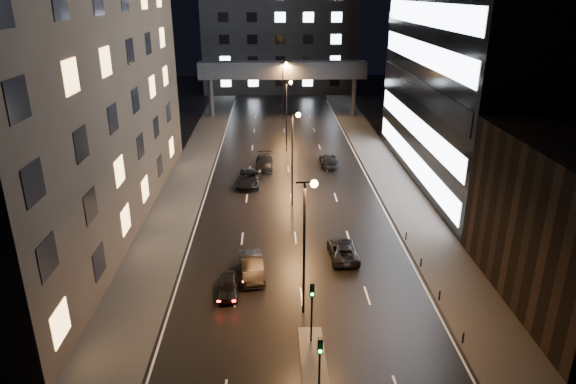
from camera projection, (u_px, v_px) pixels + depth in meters
name	position (u px, v px, depth m)	size (l,w,h in m)	color
ground	(288.00, 169.00, 66.81)	(160.00, 160.00, 0.00)	black
sidewalk_left	(186.00, 183.00, 61.74)	(5.00, 110.00, 0.15)	#383533
sidewalk_right	(392.00, 181.00, 62.52)	(5.00, 110.00, 0.15)	#383533
building_left	(33.00, 11.00, 43.93)	(15.00, 48.00, 40.00)	#2D2319
building_far	(280.00, 34.00, 116.22)	(34.00, 14.00, 25.00)	#333335
skybridge	(283.00, 71.00, 91.68)	(30.00, 3.00, 10.00)	#333335
median_island	(314.00, 368.00, 31.43)	(1.60, 8.00, 0.15)	#383533
traffic_signal_near	(312.00, 303.00, 32.65)	(0.28, 0.34, 4.40)	black
traffic_signal_far	(320.00, 361.00, 27.53)	(0.28, 0.34, 4.40)	black
bollard_row	(450.00, 316.00, 35.79)	(0.12, 25.12, 0.90)	black
streetlight_near	(307.00, 231.00, 34.67)	(1.45, 0.50, 10.15)	black
streetlight_mid_a	(294.00, 147.00, 53.28)	(1.45, 0.50, 10.15)	black
streetlight_mid_b	(288.00, 107.00, 71.89)	(1.45, 0.50, 10.15)	black
streetlight_far	(284.00, 83.00, 90.50)	(1.45, 0.50, 10.15)	black
car_away_a	(229.00, 287.00, 39.04)	(1.51, 3.75, 1.28)	black
car_away_b	(252.00, 267.00, 41.46)	(1.74, 4.99, 1.64)	black
car_away_c	(249.00, 178.00, 61.12)	(2.72, 5.90, 1.64)	black
car_away_d	(264.00, 162.00, 66.97)	(2.22, 5.46, 1.59)	black
car_toward_a	(343.00, 250.00, 44.37)	(2.33, 5.06, 1.41)	black
car_toward_b	(329.00, 160.00, 67.90)	(2.11, 5.19, 1.51)	black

